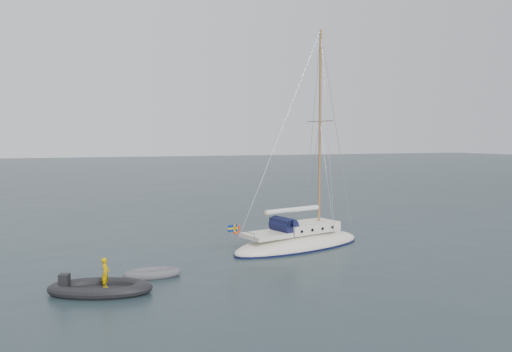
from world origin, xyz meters
name	(u,v)px	position (x,y,z in m)	size (l,w,h in m)	color
ground	(301,254)	(0.00, 0.00, 0.00)	(300.00, 300.00, 0.00)	black
sailboat	(299,231)	(0.56, 1.38, 0.97)	(9.03, 2.71, 12.86)	silver
dinghy	(152,273)	(-8.16, -1.70, 0.16)	(2.56, 1.16, 0.37)	#55545A
rib	(100,288)	(-10.50, -3.37, 0.24)	(4.15, 1.89, 1.46)	black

